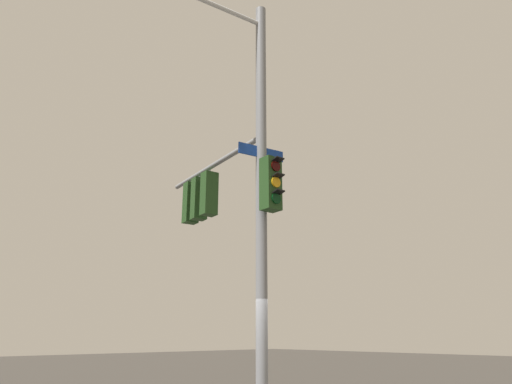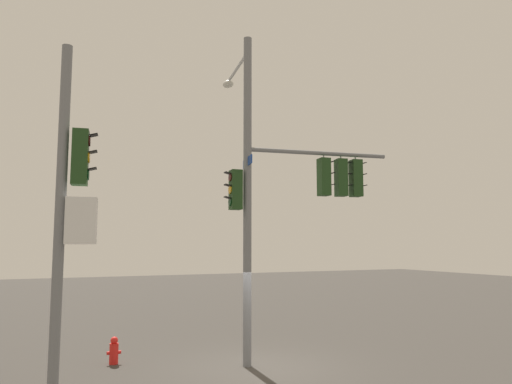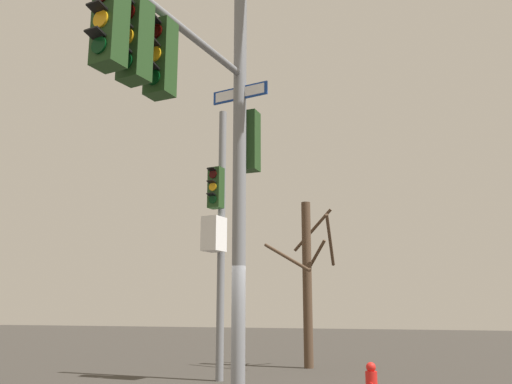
# 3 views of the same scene
# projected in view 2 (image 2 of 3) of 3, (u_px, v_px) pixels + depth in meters

# --- Properties ---
(ground_plane) EXTENTS (80.00, 80.00, 0.00)m
(ground_plane) POSITION_uv_depth(u_px,v_px,m) (257.00, 368.00, 12.79)
(ground_plane) COLOR #36322D
(main_signal_pole_assembly) EXTENTS (4.91, 3.67, 9.16)m
(main_signal_pole_assembly) POSITION_uv_depth(u_px,v_px,m) (281.00, 178.00, 13.94)
(main_signal_pole_assembly) COLOR slate
(main_signal_pole_assembly) RESTS_ON ground
(secondary_pole_assembly) EXTENTS (0.81, 0.54, 7.20)m
(secondary_pole_assembly) POSITION_uv_depth(u_px,v_px,m) (72.00, 211.00, 9.40)
(secondary_pole_assembly) COLOR slate
(secondary_pole_assembly) RESTS_ON ground
(fire_hydrant_fallback) EXTENTS (0.38, 0.24, 0.73)m
(fire_hydrant_fallback) POSITION_uv_depth(u_px,v_px,m) (114.00, 351.00, 13.26)
(fire_hydrant_fallback) COLOR red
(fire_hydrant_fallback) RESTS_ON ground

